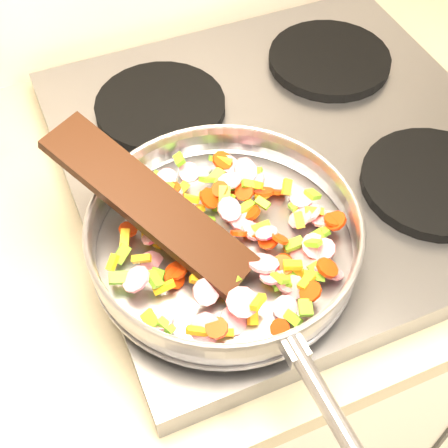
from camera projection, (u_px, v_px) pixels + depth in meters
name	position (u px, v px, depth m)	size (l,w,h in m)	color
cooktop	(288.00, 156.00, 0.88)	(0.60, 0.60, 0.04)	#939399
grate_fl	(238.00, 250.00, 0.75)	(0.19, 0.19, 0.02)	black
grate_fr	(434.00, 182.00, 0.82)	(0.19, 0.19, 0.02)	black
grate_bl	(160.00, 106.00, 0.91)	(0.19, 0.19, 0.02)	black
grate_br	(329.00, 59.00, 0.97)	(0.19, 0.19, 0.02)	black
saute_pan	(225.00, 235.00, 0.71)	(0.35, 0.52, 0.05)	#9E9EA5
vegetable_heap	(231.00, 237.00, 0.73)	(0.29, 0.28, 0.05)	#C01238
wooden_spatula	(148.00, 202.00, 0.70)	(0.28, 0.06, 0.01)	black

